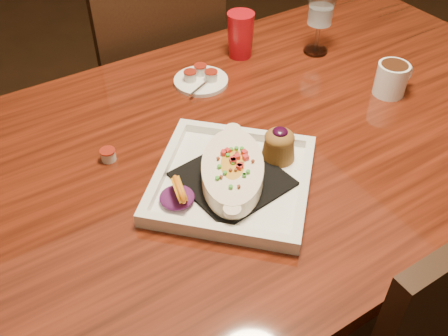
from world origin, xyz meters
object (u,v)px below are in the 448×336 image
coffee_mug (392,78)px  red_tumbler (240,35)px  table (268,161)px  goblet (321,13)px  saucer (201,79)px  plate (236,172)px  chair_far (153,88)px

coffee_mug → red_tumbler: size_ratio=0.88×
table → red_tumbler: size_ratio=12.59×
goblet → saucer: bearing=174.3°
saucer → table: bearing=-81.4°
table → goblet: 0.42m
coffee_mug → goblet: goblet is taller
red_tumbler → goblet: bearing=-27.2°
plate → red_tumbler: size_ratio=3.46×
plate → goblet: (0.46, 0.31, 0.09)m
coffee_mug → chair_far: bearing=118.0°
saucer → red_tumbler: size_ratio=1.13×
goblet → red_tumbler: goblet is taller
table → red_tumbler: red_tumbler is taller
plate → red_tumbler: 0.49m
red_tumbler → table: bearing=-111.8°
plate → saucer: 0.37m
coffee_mug → plate: bearing=-170.4°
table → saucer: size_ratio=11.14×
plate → goblet: 0.57m
table → goblet: bearing=34.3°
chair_far → red_tumbler: bearing=110.1°
coffee_mug → saucer: bearing=144.1°
saucer → chair_far: bearing=84.6°
table → chair_far: chair_far is taller
chair_far → saucer: size_ratio=6.91×
coffee_mug → goblet: size_ratio=0.65×
table → plate: 0.23m
red_tumbler → chair_far: bearing=110.1°
chair_far → coffee_mug: bearing=115.7°
table → red_tumbler: (0.12, 0.30, 0.16)m
chair_far → goblet: chair_far is taller
goblet → saucer: goblet is taller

